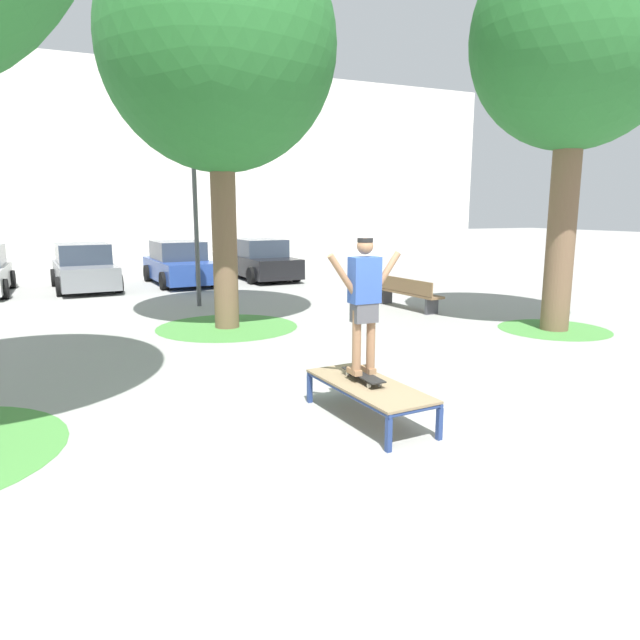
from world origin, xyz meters
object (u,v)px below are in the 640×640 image
at_px(skater, 364,297).
at_px(skateboard, 363,375).
at_px(car_blue, 179,264).
at_px(skate_box, 369,388).
at_px(light_post, 193,161).
at_px(park_bench, 406,292).
at_px(car_grey, 84,268).
at_px(car_black, 261,261).
at_px(tree_mid_back, 218,46).
at_px(tree_near_right, 577,40).

bearing_deg(skater, skateboard, -89.24).
distance_m(skateboard, car_blue, 14.31).
xyz_separation_m(skate_box, light_post, (-0.10, 9.43, 3.41)).
bearing_deg(light_post, skateboard, -89.46).
distance_m(park_bench, light_post, 6.53).
height_order(car_grey, car_black, same).
xyz_separation_m(car_black, park_bench, (1.42, -7.95, -0.24)).
bearing_deg(car_grey, tree_mid_back, -71.46).
relative_size(skateboard, skater, 0.47).
bearing_deg(skater, park_bench, 53.95).
height_order(skateboard, skater, skater).
distance_m(car_blue, light_post, 5.93).
xyz_separation_m(car_blue, car_black, (3.11, 0.26, 0.00)).
height_order(skate_box, tree_near_right, tree_near_right).
xyz_separation_m(car_grey, light_post, (2.72, -4.87, 3.13)).
height_order(skate_box, light_post, light_post).
bearing_deg(tree_near_right, light_post, 135.79).
height_order(tree_near_right, light_post, tree_near_right).
bearing_deg(car_black, car_grey, -176.26).
relative_size(skate_box, tree_mid_back, 0.23).
relative_size(tree_near_right, park_bench, 3.36).
bearing_deg(tree_mid_back, tree_near_right, -25.91).
height_order(skate_box, tree_mid_back, tree_mid_back).
relative_size(tree_near_right, tree_mid_back, 0.97).
bearing_deg(park_bench, skater, -126.05).
bearing_deg(skateboard, car_black, 76.85).
relative_size(tree_near_right, car_black, 1.92).
relative_size(skater, tree_near_right, 0.21).
relative_size(skate_box, tree_near_right, 0.24).
bearing_deg(skateboard, skate_box, -85.35).
distance_m(skateboard, car_grey, 14.44).
height_order(tree_mid_back, car_grey, tree_mid_back).
distance_m(skater, tree_mid_back, 7.54).
relative_size(skateboard, tree_near_right, 0.10).
xyz_separation_m(skater, car_grey, (-2.81, 14.16, -0.84)).
xyz_separation_m(skate_box, car_blue, (0.29, 14.44, 0.28)).
bearing_deg(light_post, tree_near_right, -44.21).
bearing_deg(car_grey, car_blue, 2.70).
distance_m(car_black, light_post, 7.06).
height_order(car_grey, car_blue, same).
bearing_deg(skate_box, park_bench, 54.57).
relative_size(skate_box, skateboard, 2.44).
bearing_deg(skater, car_blue, 88.81).
bearing_deg(tree_near_right, skate_box, -153.46).
bearing_deg(skater, light_post, 90.54).
relative_size(skate_box, light_post, 0.34).
bearing_deg(skateboard, tree_mid_back, 91.19).
bearing_deg(skate_box, skater, 94.60).
bearing_deg(light_post, car_grey, 119.18).
distance_m(car_blue, car_black, 3.12).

